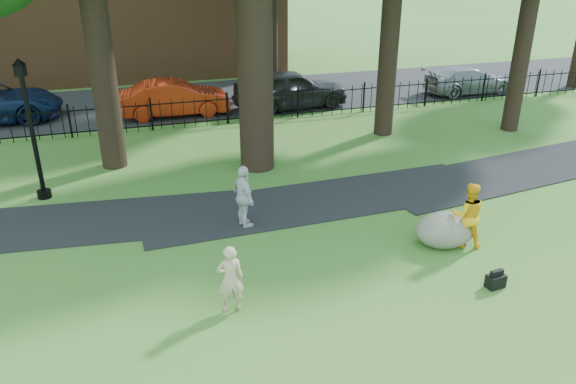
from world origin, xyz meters
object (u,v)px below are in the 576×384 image
object	(u,v)px
red_sedan	(174,98)
lamppost	(32,133)
woman	(230,279)
man	(468,215)
boulder	(446,228)

from	to	relation	value
red_sedan	lamppost	bearing A→B (deg)	148.95
woman	man	distance (m)	6.07
woman	man	world-z (taller)	man
woman	man	bearing A→B (deg)	-169.20
woman	red_sedan	xyz separation A→B (m)	(0.52, 14.26, 0.01)
woman	lamppost	size ratio (longest dim) A/B	0.36
woman	red_sedan	distance (m)	14.27
man	lamppost	distance (m)	11.80
man	lamppost	world-z (taller)	lamppost
boulder	lamppost	size ratio (longest dim) A/B	0.37
woman	man	xyz separation A→B (m)	(5.99, 0.93, 0.09)
man	boulder	world-z (taller)	man
red_sedan	boulder	bearing A→B (deg)	-157.67
woman	boulder	distance (m)	5.70
boulder	red_sedan	size ratio (longest dim) A/B	0.33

